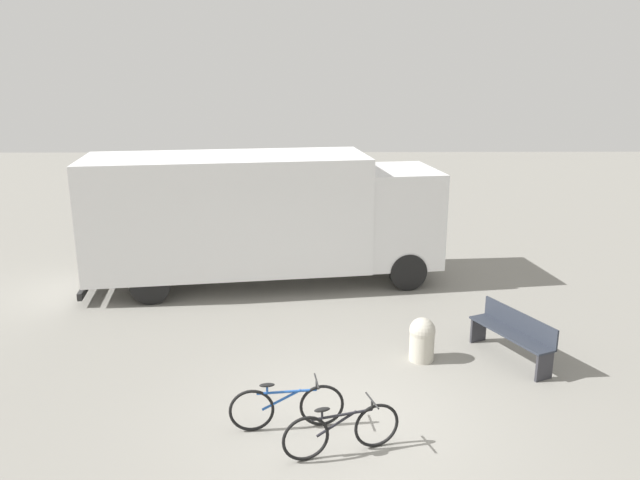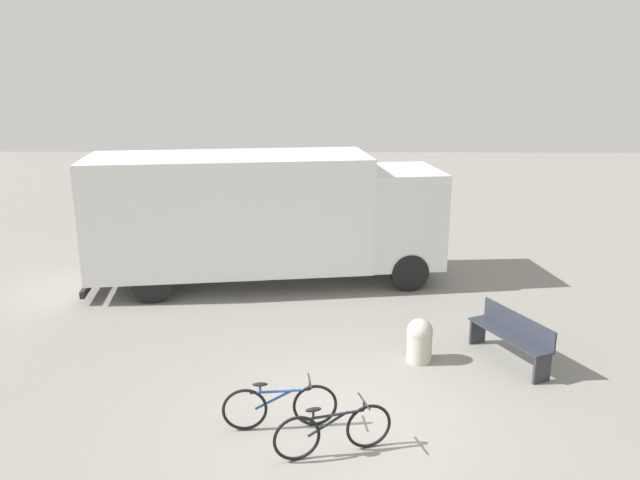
{
  "view_description": "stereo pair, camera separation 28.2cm",
  "coord_description": "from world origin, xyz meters",
  "px_view_note": "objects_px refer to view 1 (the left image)",
  "views": [
    {
      "loc": [
        -0.51,
        -8.1,
        5.01
      ],
      "look_at": [
        -0.37,
        4.1,
        1.62
      ],
      "focal_mm": 35.0,
      "sensor_mm": 36.0,
      "label": 1
    },
    {
      "loc": [
        -0.23,
        -8.1,
        5.01
      ],
      "look_at": [
        -0.37,
        4.1,
        1.62
      ],
      "focal_mm": 35.0,
      "sensor_mm": 36.0,
      "label": 2
    }
  ],
  "objects_px": {
    "delivery_truck": "(260,214)",
    "bicycle_middle": "(341,430)",
    "bollard_near_bench": "(422,338)",
    "bicycle_near": "(287,406)",
    "park_bench": "(513,333)"
  },
  "relations": [
    {
      "from": "delivery_truck",
      "to": "bicycle_middle",
      "type": "bearing_deg",
      "value": -85.15
    },
    {
      "from": "delivery_truck",
      "to": "bollard_near_bench",
      "type": "xyz_separation_m",
      "value": [
        3.15,
        -4.2,
        -1.28
      ]
    },
    {
      "from": "delivery_truck",
      "to": "bicycle_near",
      "type": "bearing_deg",
      "value": -90.5
    },
    {
      "from": "park_bench",
      "to": "bicycle_middle",
      "type": "distance_m",
      "value": 4.22
    },
    {
      "from": "park_bench",
      "to": "bicycle_middle",
      "type": "xyz_separation_m",
      "value": [
        -3.16,
        -2.79,
        -0.15
      ]
    },
    {
      "from": "bicycle_near",
      "to": "bicycle_middle",
      "type": "bearing_deg",
      "value": -46.51
    },
    {
      "from": "bicycle_near",
      "to": "delivery_truck",
      "type": "bearing_deg",
      "value": 90.37
    },
    {
      "from": "park_bench",
      "to": "bicycle_near",
      "type": "height_order",
      "value": "park_bench"
    },
    {
      "from": "bicycle_near",
      "to": "bicycle_middle",
      "type": "xyz_separation_m",
      "value": [
        0.76,
        -0.62,
        0.0
      ]
    },
    {
      "from": "park_bench",
      "to": "bicycle_near",
      "type": "xyz_separation_m",
      "value": [
        -3.91,
        -2.18,
        -0.15
      ]
    },
    {
      "from": "delivery_truck",
      "to": "bicycle_near",
      "type": "relative_size",
      "value": 5.14
    },
    {
      "from": "delivery_truck",
      "to": "bicycle_middle",
      "type": "xyz_separation_m",
      "value": [
        1.61,
        -6.96,
        -1.35
      ]
    },
    {
      "from": "bicycle_middle",
      "to": "park_bench",
      "type": "bearing_deg",
      "value": 24.3
    },
    {
      "from": "bicycle_middle",
      "to": "bollard_near_bench",
      "type": "xyz_separation_m",
      "value": [
        1.54,
        2.77,
        0.07
      ]
    },
    {
      "from": "park_bench",
      "to": "bicycle_near",
      "type": "bearing_deg",
      "value": 94.41
    }
  ]
}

